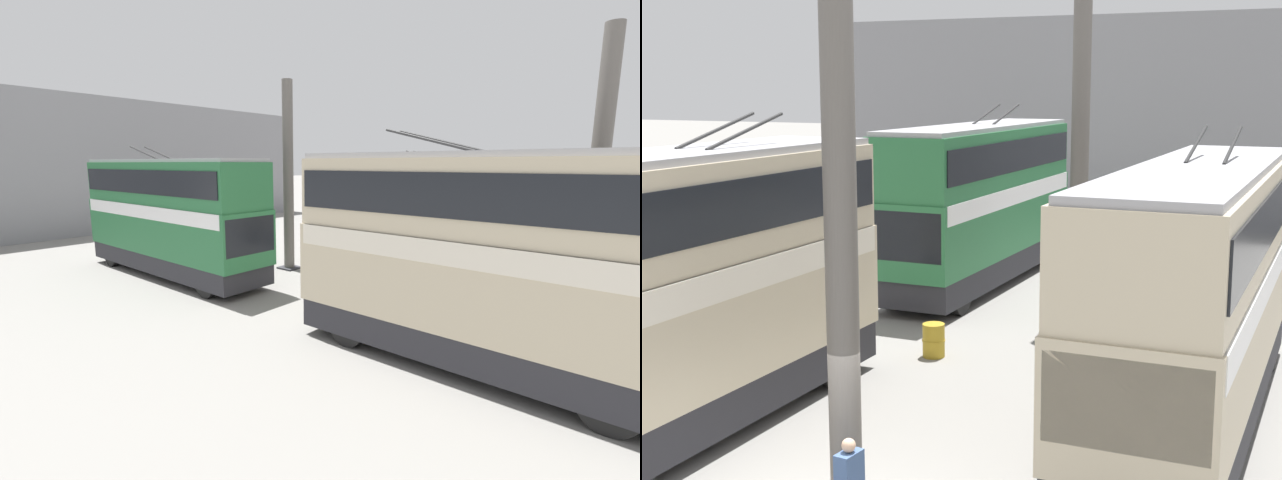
# 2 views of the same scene
# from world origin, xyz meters

# --- Properties ---
(ground_plane) EXTENTS (240.00, 240.00, 0.00)m
(ground_plane) POSITION_xyz_m (0.00, 0.00, 0.00)
(ground_plane) COLOR gray
(depot_back_wall) EXTENTS (0.50, 36.00, 9.60)m
(depot_back_wall) POSITION_xyz_m (30.38, 0.00, 4.80)
(depot_back_wall) COLOR gray
(depot_back_wall) RESTS_ON ground_plane
(support_column_near) EXTENTS (0.88, 0.88, 8.70)m
(support_column_near) POSITION_xyz_m (0.69, 0.00, 4.22)
(support_column_near) COLOR #605B56
(support_column_near) RESTS_ON ground_plane
(support_column_far) EXTENTS (0.88, 0.88, 8.70)m
(support_column_far) POSITION_xyz_m (12.90, 0.00, 4.22)
(support_column_far) COLOR #605B56
(support_column_far) RESTS_ON ground_plane
(bus_left_near) EXTENTS (11.23, 2.54, 5.60)m
(bus_left_near) POSITION_xyz_m (6.37, -4.23, 2.83)
(bus_left_near) COLOR black
(bus_left_near) RESTS_ON ground_plane
(bus_right_near) EXTENTS (9.06, 2.54, 5.89)m
(bus_right_near) POSITION_xyz_m (2.51, 4.23, 3.00)
(bus_right_near) COLOR black
(bus_right_near) RESTS_ON ground_plane
(bus_right_far) EXTENTS (10.86, 2.54, 5.79)m
(bus_right_far) POSITION_xyz_m (16.09, 4.23, 2.95)
(bus_right_far) COLOR black
(bus_right_far) RESTS_ON ground_plane
(person_by_left_row) EXTENTS (0.46, 0.47, 1.63)m
(person_by_left_row) POSITION_xyz_m (6.10, -2.17, 0.85)
(person_by_left_row) COLOR #2D2D33
(person_by_left_row) RESTS_ON ground_plane
(person_aisle_foreground) EXTENTS (0.44, 0.28, 1.55)m
(person_aisle_foreground) POSITION_xyz_m (-0.17, -0.58, 0.81)
(person_aisle_foreground) COLOR #384251
(person_aisle_foreground) RESTS_ON ground_plane
(oil_drum) EXTENTS (0.56, 0.56, 0.81)m
(oil_drum) POSITION_xyz_m (8.22, 2.14, 0.41)
(oil_drum) COLOR #B28E23
(oil_drum) RESTS_ON ground_plane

